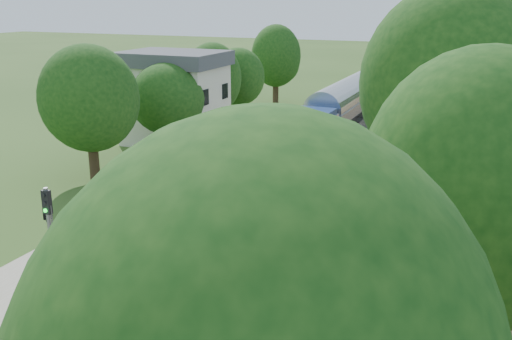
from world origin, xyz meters
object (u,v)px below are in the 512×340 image
at_px(train, 409,73).
at_px(lamppost_far, 111,232).
at_px(station_building, 175,97).
at_px(signal_platform, 51,240).
at_px(signal_farside, 383,151).
at_px(signal_gantry, 412,67).
at_px(lamppost_mid, 53,263).

xyz_separation_m(train, lamppost_far, (-3.35, -62.94, -0.03)).
relative_size(station_building, signal_platform, 1.61).
distance_m(lamppost_far, signal_platform, 4.29).
height_order(signal_platform, signal_farside, signal_farside).
distance_m(signal_gantry, lamppost_far, 48.80).
bearing_deg(signal_farside, lamppost_mid, -121.65).
relative_size(station_building, train, 0.07).
bearing_deg(lamppost_mid, station_building, 111.15).
bearing_deg(lamppost_mid, train, 86.82).
bearing_deg(signal_platform, train, 87.52).
distance_m(train, signal_platform, 67.06).
bearing_deg(lamppost_mid, signal_platform, -44.51).
height_order(station_building, signal_platform, station_building).
distance_m(train, lamppost_mid, 66.32).
bearing_deg(signal_farside, train, 97.04).
xyz_separation_m(station_building, lamppost_far, (10.65, -23.39, -1.78)).
height_order(lamppost_mid, signal_platform, signal_platform).
xyz_separation_m(signal_gantry, lamppost_far, (-5.82, -48.38, -2.51)).
bearing_deg(lamppost_far, signal_platform, -83.69).
xyz_separation_m(station_building, lamppost_mid, (10.32, -26.68, -1.89)).
xyz_separation_m(lamppost_mid, lamppost_far, (0.33, 3.29, 0.11)).
distance_m(lamppost_mid, lamppost_far, 3.30).
xyz_separation_m(station_building, signal_gantry, (16.47, 24.99, 0.73)).
bearing_deg(signal_gantry, signal_farside, -84.03).
height_order(station_building, train, station_building).
distance_m(signal_platform, signal_farside, 19.10).
height_order(signal_gantry, lamppost_far, signal_gantry).
distance_m(station_building, lamppost_far, 25.76).
bearing_deg(station_building, lamppost_mid, -68.85).
bearing_deg(lamppost_far, station_building, 114.48).
bearing_deg(lamppost_far, train, 86.96).
bearing_deg(signal_platform, signal_farside, 61.54).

